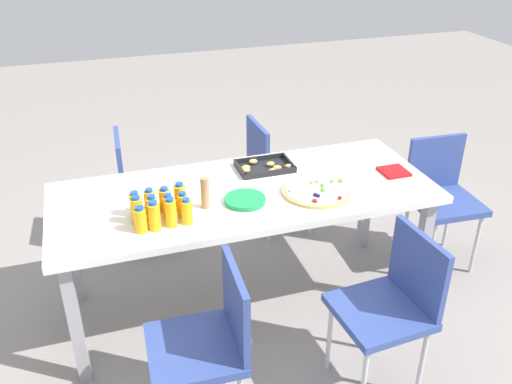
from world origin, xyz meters
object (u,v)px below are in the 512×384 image
juice_bottle_11 (180,197)px  juice_bottle_0 (141,220)px  juice_bottle_8 (135,205)px  juice_bottle_10 (165,200)px  chair_far_right (273,166)px  juice_bottle_7 (183,205)px  chair_far_left (141,181)px  juice_bottle_4 (137,211)px  chair_near_left (210,337)px  juice_bottle_2 (171,213)px  juice_bottle_3 (187,212)px  juice_bottle_6 (169,207)px  juice_bottle_1 (154,216)px  snack_tray (263,167)px  party_table (245,201)px  napkin_stack (394,171)px  cardboard_tube (205,193)px  juice_bottle_9 (150,202)px  fruit_pizza (317,190)px  chair_near_right (393,300)px  juice_bottle_5 (152,209)px  chair_end (441,191)px  plate_stack (245,200)px

juice_bottle_11 → juice_bottle_0: bearing=-145.5°
juice_bottle_8 → juice_bottle_10: (0.15, -0.00, 0.00)m
chair_far_right → juice_bottle_7: juice_bottle_7 is taller
chair_far_left → juice_bottle_4: bearing=-3.4°
chair_near_left → juice_bottle_2: juice_bottle_2 is taller
juice_bottle_3 → juice_bottle_6: 0.10m
juice_bottle_1 → snack_tray: juice_bottle_1 is taller
juice_bottle_2 → juice_bottle_7: (0.07, 0.07, -0.01)m
party_table → juice_bottle_1: size_ratio=13.68×
juice_bottle_7 → napkin_stack: bearing=5.0°
juice_bottle_4 → juice_bottle_10: 0.16m
chair_far_right → juice_bottle_10: (-0.87, -0.83, 0.32)m
juice_bottle_8 → juice_bottle_3: bearing=-32.9°
chair_far_left → cardboard_tube: (0.24, -0.91, 0.34)m
juice_bottle_6 → juice_bottle_10: size_ratio=1.00×
party_table → juice_bottle_9: juice_bottle_9 is taller
juice_bottle_4 → juice_bottle_6: (0.15, -0.00, -0.01)m
juice_bottle_10 → chair_near_left: bearing=-85.4°
juice_bottle_2 → fruit_pizza: juice_bottle_2 is taller
juice_bottle_9 → snack_tray: bearing=23.7°
juice_bottle_11 → juice_bottle_6: bearing=-135.4°
chair_near_left → juice_bottle_0: juice_bottle_0 is taller
juice_bottle_10 → chair_near_right: bearing=-36.9°
juice_bottle_4 → juice_bottle_11: juice_bottle_11 is taller
juice_bottle_3 → snack_tray: size_ratio=0.42×
cardboard_tube → juice_bottle_0: bearing=-159.2°
fruit_pizza → napkin_stack: (0.52, 0.08, -0.00)m
juice_bottle_0 → juice_bottle_5: size_ratio=0.96×
juice_bottle_0 → juice_bottle_1: juice_bottle_1 is taller
chair_far_right → juice_bottle_3: bearing=-41.1°
chair_end → juice_bottle_6: size_ratio=6.16×
chair_end → juice_bottle_5: bearing=10.3°
juice_bottle_3 → juice_bottle_7: size_ratio=1.01×
chair_far_left → juice_bottle_8: bearing=-3.9°
party_table → chair_near_left: size_ratio=2.48×
juice_bottle_6 → snack_tray: size_ratio=0.43×
juice_bottle_5 → fruit_pizza: bearing=1.4°
juice_bottle_7 → napkin_stack: size_ratio=0.89×
chair_near_left → juice_bottle_0: bearing=23.1°
juice_bottle_9 → plate_stack: size_ratio=0.64×
napkin_stack → juice_bottle_8: bearing=-178.9°
juice_bottle_5 → juice_bottle_11: (0.15, 0.07, 0.00)m
chair_end → cardboard_tube: cardboard_tube is taller
juice_bottle_1 → juice_bottle_10: size_ratio=1.12×
plate_stack → snack_tray: bearing=57.8°
juice_bottle_1 → juice_bottle_5: (0.00, 0.08, -0.01)m
juice_bottle_0 → juice_bottle_3: 0.22m
party_table → juice_bottle_8: 0.61m
juice_bottle_10 → napkin_stack: bearing=1.3°
chair_near_left → cardboard_tube: (0.15, 0.65, 0.34)m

